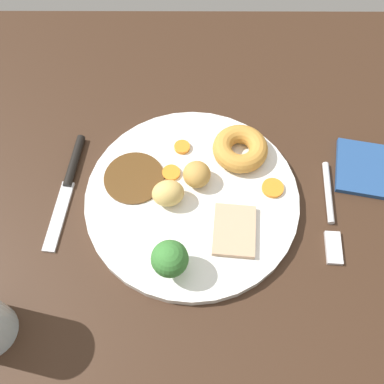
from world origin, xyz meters
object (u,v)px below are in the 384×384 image
at_px(fork, 330,214).
at_px(folded_napkin, 375,170).
at_px(dinner_plate, 192,198).
at_px(roast_potato_left, 168,193).
at_px(broccoli_floret, 170,259).
at_px(meat_slice_main, 234,230).
at_px(roast_potato_right, 197,174).
at_px(carrot_coin_back, 182,147).
at_px(carrot_coin_side, 171,173).
at_px(carrot_coin_front, 273,188).
at_px(knife, 69,181).
at_px(yorkshire_pudding, 240,149).

relative_size(fork, folded_napkin, 1.39).
distance_m(dinner_plate, roast_potato_left, 0.04).
bearing_deg(broccoli_floret, roast_potato_left, -86.64).
relative_size(dinner_plate, broccoli_floret, 5.13).
distance_m(meat_slice_main, roast_potato_right, 0.09).
relative_size(roast_potato_right, carrot_coin_back, 1.68).
xyz_separation_m(carrot_coin_side, broccoli_floret, (-0.00, 0.14, 0.03)).
distance_m(carrot_coin_front, broccoli_floret, 0.18).
distance_m(roast_potato_left, knife, 0.15).
distance_m(meat_slice_main, carrot_coin_front, 0.08).
height_order(yorkshire_pudding, carrot_coin_front, yorkshire_pudding).
relative_size(meat_slice_main, carrot_coin_front, 2.40).
xyz_separation_m(knife, folded_napkin, (-0.44, -0.02, -0.00)).
distance_m(roast_potato_left, roast_potato_right, 0.05).
bearing_deg(fork, carrot_coin_back, -112.94).
relative_size(fork, knife, 0.83).
bearing_deg(folded_napkin, carrot_coin_side, 2.49).
distance_m(carrot_coin_back, knife, 0.17).
bearing_deg(carrot_coin_back, roast_potato_right, 110.99).
relative_size(dinner_plate, roast_potato_right, 7.58).
xyz_separation_m(roast_potato_left, knife, (0.14, -0.03, -0.03)).
height_order(dinner_plate, roast_potato_right, roast_potato_right).
bearing_deg(carrot_coin_back, dinner_plate, 100.52).
distance_m(yorkshire_pudding, folded_napkin, 0.20).
bearing_deg(roast_potato_right, carrot_coin_back, -69.01).
bearing_deg(carrot_coin_front, dinner_plate, 5.60).
height_order(broccoli_floret, knife, broccoli_floret).
bearing_deg(meat_slice_main, carrot_coin_back, -62.23).
bearing_deg(dinner_plate, roast_potato_left, 11.30).
height_order(meat_slice_main, knife, meat_slice_main).
height_order(dinner_plate, meat_slice_main, meat_slice_main).
bearing_deg(roast_potato_left, dinner_plate, -168.70).
height_order(carrot_coin_front, fork, carrot_coin_front).
xyz_separation_m(yorkshire_pudding, carrot_coin_back, (0.08, -0.01, -0.01)).
height_order(meat_slice_main, carrot_coin_front, meat_slice_main).
xyz_separation_m(fork, knife, (0.36, -0.05, 0.00)).
xyz_separation_m(meat_slice_main, carrot_coin_front, (-0.06, -0.06, -0.00)).
bearing_deg(carrot_coin_side, carrot_coin_front, 170.14).
bearing_deg(roast_potato_left, fork, 175.73).
height_order(carrot_coin_front, folded_napkin, carrot_coin_front).
height_order(roast_potato_left, knife, roast_potato_left).
xyz_separation_m(broccoli_floret, fork, (-0.21, -0.08, -0.04)).
xyz_separation_m(roast_potato_right, carrot_coin_side, (0.04, -0.01, -0.01)).
xyz_separation_m(carrot_coin_back, fork, (-0.20, 0.10, -0.01)).
bearing_deg(folded_napkin, fork, 43.06).
xyz_separation_m(roast_potato_left, roast_potato_right, (-0.04, -0.03, -0.00)).
relative_size(dinner_plate, folded_napkin, 2.65).
relative_size(dinner_plate, yorkshire_pudding, 3.73).
bearing_deg(roast_potato_left, broccoli_floret, 93.36).
relative_size(carrot_coin_front, carrot_coin_back, 1.31).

